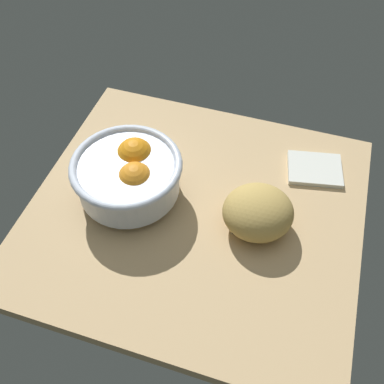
% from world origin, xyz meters
% --- Properties ---
extents(ground_plane, '(0.66, 0.60, 0.03)m').
position_xyz_m(ground_plane, '(0.00, 0.00, -0.01)').
color(ground_plane, tan).
extents(fruit_bowl, '(0.22, 0.22, 0.11)m').
position_xyz_m(fruit_bowl, '(-0.14, 0.01, 0.06)').
color(fruit_bowl, silver).
rests_on(fruit_bowl, ground).
extents(bread_loaf, '(0.17, 0.16, 0.09)m').
position_xyz_m(bread_loaf, '(0.12, 0.00, 0.04)').
color(bread_loaf, tan).
rests_on(bread_loaf, ground).
extents(napkin_folded, '(0.13, 0.11, 0.01)m').
position_xyz_m(napkin_folded, '(0.21, 0.18, 0.01)').
color(napkin_folded, silver).
rests_on(napkin_folded, ground).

